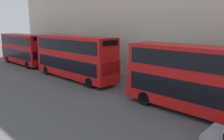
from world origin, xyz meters
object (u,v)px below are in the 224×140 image
object	(u,v)px
bus_leading	(210,79)
pedestrian	(91,68)
bus_second_in_queue	(74,56)
bus_third_in_queue	(24,48)

from	to	relation	value
bus_leading	pedestrian	world-z (taller)	bus_leading
bus_second_in_queue	pedestrian	bearing A→B (deg)	2.81
bus_third_in_queue	pedestrian	xyz separation A→B (m)	(2.39, -12.09, -1.58)
bus_third_in_queue	pedestrian	distance (m)	12.42
pedestrian	bus_second_in_queue	bearing A→B (deg)	-177.19
bus_leading	bus_second_in_queue	bearing A→B (deg)	90.00
bus_second_in_queue	bus_third_in_queue	size ratio (longest dim) A/B	1.09
bus_leading	bus_second_in_queue	distance (m)	14.10
bus_leading	bus_third_in_queue	size ratio (longest dim) A/B	1.12
pedestrian	bus_third_in_queue	bearing A→B (deg)	101.20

